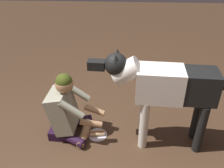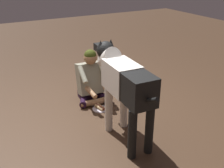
# 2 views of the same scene
# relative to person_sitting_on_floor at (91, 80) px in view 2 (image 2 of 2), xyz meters

# --- Properties ---
(ground_plane) EXTENTS (15.50, 15.50, 0.00)m
(ground_plane) POSITION_rel_person_sitting_on_floor_xyz_m (-0.59, 0.40, -0.36)
(ground_plane) COLOR #432D1E
(person_sitting_on_floor) EXTENTS (0.69, 0.58, 0.87)m
(person_sitting_on_floor) POSITION_rel_person_sitting_on_floor_xyz_m (0.00, 0.00, 0.00)
(person_sitting_on_floor) COLOR black
(person_sitting_on_floor) RESTS_ON ground
(large_dog) EXTENTS (1.55, 0.37, 1.17)m
(large_dog) POSITION_rel_person_sitting_on_floor_xyz_m (-1.11, 0.06, 0.41)
(large_dog) COLOR silver
(large_dog) RESTS_ON ground
(hot_dog_on_plate) EXTENTS (0.24, 0.24, 0.06)m
(hot_dog_on_plate) POSITION_rel_person_sitting_on_floor_xyz_m (-0.36, 0.02, -0.33)
(hot_dog_on_plate) COLOR silver
(hot_dog_on_plate) RESTS_ON ground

